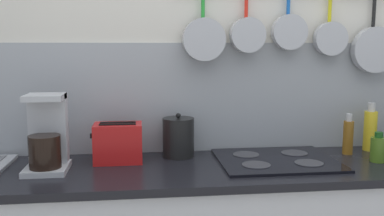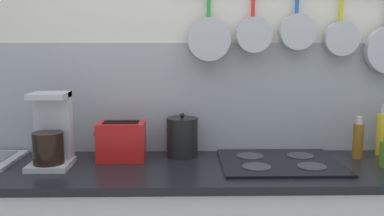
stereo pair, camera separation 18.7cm
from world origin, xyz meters
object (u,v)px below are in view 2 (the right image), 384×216
coffee_maker (51,136)px  bottle_sesame_oil (383,133)px  kettle (182,137)px  bottle_dish_soap (358,140)px  toaster (122,141)px

coffee_maker → bottle_sesame_oil: size_ratio=1.34×
kettle → bottle_dish_soap: bearing=-3.7°
kettle → bottle_sesame_oil: bearing=0.4°
coffee_maker → toaster: bearing=17.1°
toaster → bottle_sesame_oil: 1.28m
toaster → kettle: size_ratio=1.10×
coffee_maker → bottle_sesame_oil: (1.58, 0.16, -0.03)m
toaster → bottle_dish_soap: 1.13m
kettle → bottle_dish_soap: (0.84, -0.05, -0.01)m
toaster → bottle_sesame_oil: size_ratio=0.95×
bottle_sesame_oil → toaster: bearing=-176.9°
toaster → kettle: bearing=12.1°
toaster → bottle_dish_soap: bearing=0.3°
bottle_dish_soap → kettle: bearing=176.3°
coffee_maker → kettle: size_ratio=1.55×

